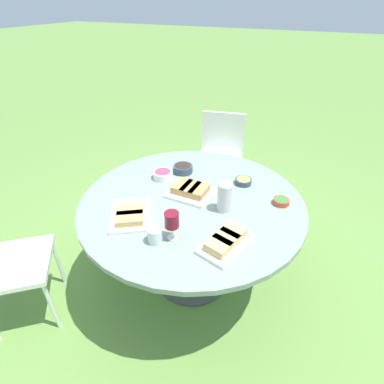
{
  "coord_description": "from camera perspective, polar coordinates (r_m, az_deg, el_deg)",
  "views": [
    {
      "loc": [
        -0.7,
        1.46,
        1.88
      ],
      "look_at": [
        0.0,
        0.0,
        0.81
      ],
      "focal_mm": 28.0,
      "sensor_mm": 36.0,
      "label": 1
    }
  ],
  "objects": [
    {
      "name": "ground_plane",
      "position": [
        2.48,
        0.0,
        -15.67
      ],
      "size": [
        40.0,
        40.0,
        0.0
      ],
      "primitive_type": "plane",
      "color": "#668E42"
    },
    {
      "name": "dining_table",
      "position": [
        2.04,
        0.0,
        -3.69
      ],
      "size": [
        1.48,
        1.48,
        0.75
      ],
      "color": "#4C4C51",
      "rests_on": "ground_plane"
    },
    {
      "name": "chair_near_left",
      "position": [
        3.15,
        5.46,
        7.93
      ],
      "size": [
        0.52,
        0.5,
        0.89
      ],
      "color": "white",
      "rests_on": "ground_plane"
    },
    {
      "name": "water_pitcher",
      "position": [
        1.85,
        6.22,
        -0.99
      ],
      "size": [
        0.1,
        0.09,
        0.19
      ],
      "color": "silver",
      "rests_on": "dining_table"
    },
    {
      "name": "wine_glass",
      "position": [
        1.61,
        -3.87,
        -5.45
      ],
      "size": [
        0.08,
        0.08,
        0.17
      ],
      "color": "silver",
      "rests_on": "dining_table"
    },
    {
      "name": "platter_bread_main",
      "position": [
        2.02,
        -0.3,
        0.34
      ],
      "size": [
        0.29,
        0.25,
        0.07
      ],
      "color": "white",
      "rests_on": "dining_table"
    },
    {
      "name": "platter_charcuterie",
      "position": [
        1.64,
        6.5,
        -9.23
      ],
      "size": [
        0.26,
        0.35,
        0.07
      ],
      "color": "white",
      "rests_on": "dining_table"
    },
    {
      "name": "platter_sandwich_side",
      "position": [
        1.85,
        -11.64,
        -4.27
      ],
      "size": [
        0.38,
        0.41,
        0.06
      ],
      "color": "white",
      "rests_on": "dining_table"
    },
    {
      "name": "bowl_fries",
      "position": [
        2.16,
        9.75,
        2.07
      ],
      "size": [
        0.12,
        0.12,
        0.04
      ],
      "color": "#334256",
      "rests_on": "dining_table"
    },
    {
      "name": "bowl_salad",
      "position": [
        2.01,
        16.64,
        -1.67
      ],
      "size": [
        0.1,
        0.1,
        0.04
      ],
      "color": "#B74733",
      "rests_on": "dining_table"
    },
    {
      "name": "bowl_olives",
      "position": [
        2.28,
        -1.72,
        4.53
      ],
      "size": [
        0.15,
        0.15,
        0.06
      ],
      "color": "#334256",
      "rests_on": "dining_table"
    },
    {
      "name": "bowl_dip_red",
      "position": [
        2.21,
        -5.58,
        3.38
      ],
      "size": [
        0.14,
        0.14,
        0.06
      ],
      "color": "white",
      "rests_on": "dining_table"
    },
    {
      "name": "cup_water_near",
      "position": [
        1.65,
        -7.07,
        -8.19
      ],
      "size": [
        0.08,
        0.08,
        0.09
      ],
      "color": "silver",
      "rests_on": "dining_table"
    }
  ]
}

